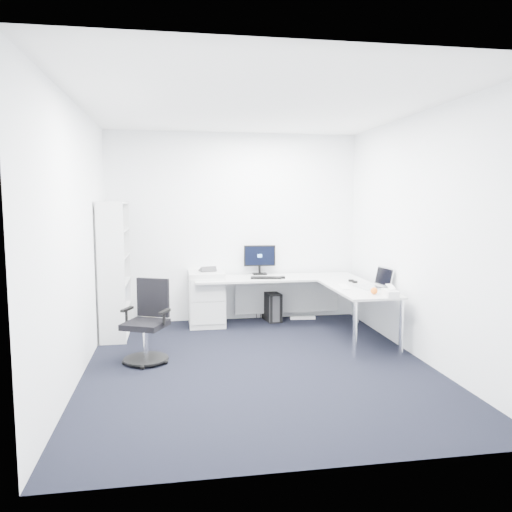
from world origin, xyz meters
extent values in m
plane|color=black|center=(0.00, 0.00, 0.00)|extent=(4.20, 4.20, 0.00)
plane|color=white|center=(0.00, 0.00, 2.70)|extent=(4.20, 4.20, 0.00)
cube|color=white|center=(0.00, 2.10, 1.35)|extent=(3.60, 0.02, 2.70)
cube|color=white|center=(0.00, -2.10, 1.35)|extent=(3.60, 0.02, 2.70)
cube|color=white|center=(-1.80, 0.00, 1.35)|extent=(0.02, 4.20, 2.70)
cube|color=white|center=(1.80, 0.00, 1.35)|extent=(0.02, 4.20, 2.70)
cube|color=#B4B7B6|center=(-0.43, 1.83, 0.38)|extent=(0.49, 0.61, 0.76)
cube|color=black|center=(0.53, 1.93, 0.21)|extent=(0.24, 0.44, 0.41)
cube|color=#B9B09D|center=(-1.21, 1.92, 0.17)|extent=(0.20, 0.37, 0.34)
cube|color=silver|center=(0.99, 1.90, 0.02)|extent=(0.37, 0.10, 0.04)
cube|color=black|center=(0.38, 1.61, 0.68)|extent=(0.44, 0.22, 0.02)
cube|color=black|center=(0.62, 1.58, 0.68)|extent=(0.07, 0.10, 0.03)
cube|color=silver|center=(1.22, 0.78, 0.68)|extent=(0.17, 0.39, 0.01)
sphere|color=orange|center=(1.40, 0.28, 0.71)|extent=(0.08, 0.08, 0.08)
cube|color=silver|center=(1.51, 0.08, 0.71)|extent=(0.14, 0.25, 0.08)
camera|label=1|loc=(-0.86, -5.08, 1.76)|focal=35.00mm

